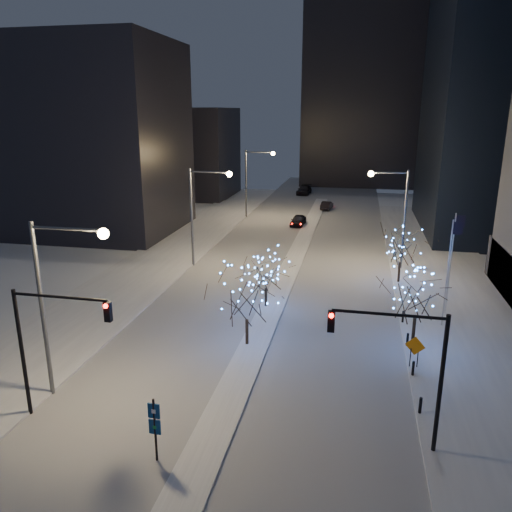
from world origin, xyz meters
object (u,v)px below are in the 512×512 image
(holiday_tree_plaza_far, at_px, (401,245))
(holiday_tree_median_far, at_px, (266,272))
(traffic_signal_east, at_px, (407,358))
(street_lamp_w_far, at_px, (253,174))
(street_lamp_east, at_px, (396,206))
(holiday_tree_median_near, at_px, (247,297))
(street_lamp_w_near, at_px, (57,287))
(holiday_tree_plaza_near, at_px, (417,295))
(construction_sign, at_px, (415,349))
(car_mid, at_px, (327,205))
(car_near, at_px, (298,220))
(traffic_signal_west, at_px, (47,334))
(street_lamp_w_mid, at_px, (201,204))
(wayfinding_sign, at_px, (155,423))
(car_far, at_px, (304,190))

(holiday_tree_plaza_far, bearing_deg, holiday_tree_median_far, -142.78)
(traffic_signal_east, relative_size, holiday_tree_plaza_far, 1.25)
(street_lamp_w_far, height_order, traffic_signal_east, street_lamp_w_far)
(street_lamp_east, distance_m, holiday_tree_median_near, 22.71)
(street_lamp_w_near, distance_m, holiday_tree_median_near, 12.07)
(street_lamp_east, height_order, holiday_tree_plaza_near, street_lamp_east)
(holiday_tree_median_far, bearing_deg, holiday_tree_plaza_far, 37.22)
(street_lamp_w_far, xyz_separation_m, holiday_tree_median_near, (8.44, -41.88, -2.92))
(holiday_tree_plaza_near, xyz_separation_m, construction_sign, (-0.17, -2.60, -2.58))
(street_lamp_w_far, xyz_separation_m, car_mid, (10.44, 8.67, -5.82))
(holiday_tree_plaza_near, bearing_deg, car_near, 108.55)
(street_lamp_w_near, relative_size, street_lamp_w_far, 1.00)
(street_lamp_east, bearing_deg, holiday_tree_plaza_far, -84.67)
(traffic_signal_west, height_order, holiday_tree_plaza_far, traffic_signal_west)
(street_lamp_w_mid, distance_m, construction_sign, 26.81)
(street_lamp_east, distance_m, traffic_signal_west, 35.30)
(traffic_signal_west, distance_m, car_near, 48.44)
(street_lamp_east, bearing_deg, street_lamp_w_near, -124.19)
(car_near, bearing_deg, street_lamp_w_far, 153.81)
(traffic_signal_west, distance_m, car_mid, 61.61)
(car_mid, height_order, wayfinding_sign, wayfinding_sign)
(car_far, bearing_deg, traffic_signal_west, -89.26)
(holiday_tree_plaza_far, bearing_deg, holiday_tree_median_near, -125.51)
(traffic_signal_east, distance_m, car_far, 75.57)
(street_lamp_w_mid, height_order, car_mid, street_lamp_w_mid)
(street_lamp_w_far, bearing_deg, construction_sign, -65.82)
(construction_sign, bearing_deg, car_mid, 116.49)
(holiday_tree_plaza_near, bearing_deg, holiday_tree_plaza_far, 90.00)
(traffic_signal_west, relative_size, construction_sign, 3.43)
(traffic_signal_west, xyz_separation_m, holiday_tree_median_far, (7.94, 17.18, -1.72))
(holiday_tree_plaza_near, bearing_deg, street_lamp_east, 91.30)
(wayfinding_sign, bearing_deg, holiday_tree_plaza_near, 51.05)
(street_lamp_w_mid, xyz_separation_m, car_mid, (10.44, 33.67, -5.82))
(street_lamp_w_near, xyz_separation_m, holiday_tree_median_near, (8.44, 8.12, -2.92))
(car_mid, relative_size, car_far, 0.73)
(traffic_signal_west, relative_size, holiday_tree_plaza_near, 1.22)
(street_lamp_w_near, bearing_deg, holiday_tree_median_far, 60.92)
(street_lamp_w_mid, height_order, holiday_tree_plaza_near, street_lamp_w_mid)
(car_near, relative_size, holiday_tree_plaza_far, 0.79)
(traffic_signal_west, relative_size, car_near, 1.58)
(street_lamp_w_mid, height_order, street_lamp_east, same)
(traffic_signal_west, distance_m, holiday_tree_median_near, 12.92)
(street_lamp_w_near, bearing_deg, car_near, 80.92)
(street_lamp_w_far, distance_m, car_near, 10.21)
(traffic_signal_east, bearing_deg, traffic_signal_west, -176.71)
(traffic_signal_east, xyz_separation_m, holiday_tree_plaza_near, (1.56, 10.68, -0.80))
(car_near, height_order, holiday_tree_plaza_near, holiday_tree_plaza_near)
(street_lamp_east, bearing_deg, traffic_signal_west, -121.69)
(car_far, height_order, holiday_tree_plaza_far, holiday_tree_plaza_far)
(holiday_tree_median_near, bearing_deg, holiday_tree_plaza_near, 8.05)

